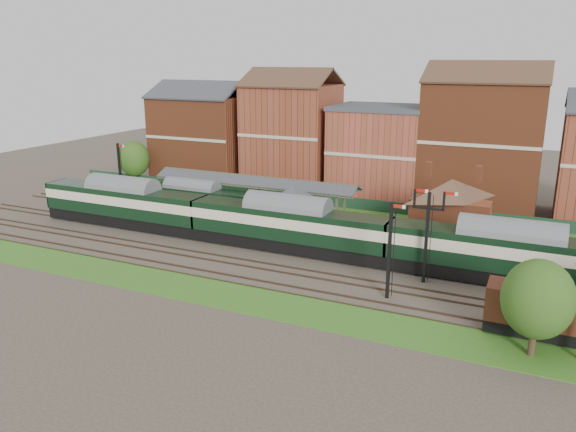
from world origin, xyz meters
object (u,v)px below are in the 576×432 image
at_px(semaphore_bracket, 427,231).
at_px(dmu_train, 288,224).
at_px(platform_railcar, 192,199).
at_px(goods_van_a, 533,307).
at_px(signal_box, 293,211).

height_order(semaphore_bracket, dmu_train, semaphore_bracket).
xyz_separation_m(platform_railcar, goods_van_a, (38.49, -15.50, -0.13)).
xyz_separation_m(semaphore_bracket, platform_railcar, (-29.81, 9.00, -2.39)).
distance_m(signal_box, goods_van_a, 26.72).
bearing_deg(semaphore_bracket, goods_van_a, -36.80).
bearing_deg(platform_railcar, dmu_train, -22.52).
relative_size(semaphore_bracket, goods_van_a, 1.33).
relative_size(dmu_train, goods_van_a, 10.07).
bearing_deg(signal_box, goods_van_a, -27.31).
height_order(dmu_train, platform_railcar, dmu_train).
relative_size(signal_box, platform_railcar, 0.36).
bearing_deg(semaphore_bracket, platform_railcar, 163.20).
distance_m(signal_box, semaphore_bracket, 16.16).
relative_size(dmu_train, platform_railcar, 3.73).
distance_m(dmu_train, goods_van_a, 24.53).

